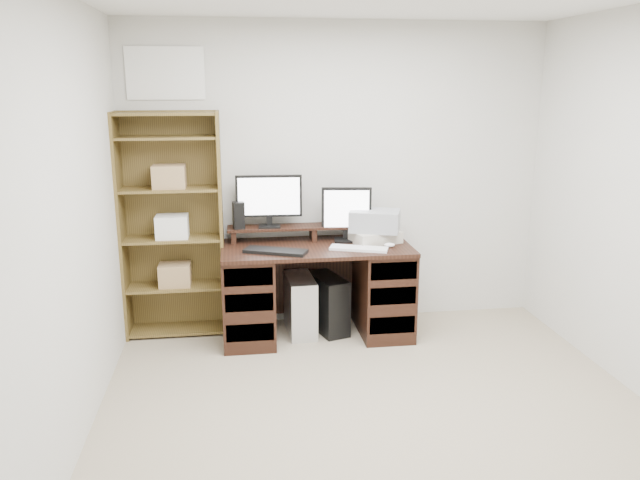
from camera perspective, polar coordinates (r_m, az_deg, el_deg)
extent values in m
cube|color=tan|center=(3.80, 6.56, -17.97)|extent=(3.50, 4.00, 0.02)
cube|color=beige|center=(5.24, 1.51, 5.86)|extent=(3.50, 0.02, 2.50)
cube|color=beige|center=(1.58, 26.97, -16.10)|extent=(3.50, 0.02, 2.50)
cube|color=beige|center=(3.33, -23.57, -0.18)|extent=(0.02, 4.00, 2.50)
cube|color=white|center=(5.13, -13.97, 14.58)|extent=(0.60, 0.01, 0.40)
cube|color=black|center=(4.95, -0.32, -0.73)|extent=(1.50, 0.70, 0.03)
cube|color=black|center=(5.02, -6.58, -5.09)|extent=(0.40, 0.66, 0.72)
cube|color=black|center=(5.15, 5.78, -4.54)|extent=(0.40, 0.66, 0.72)
cube|color=black|center=(5.36, -0.79, -3.28)|extent=(1.48, 0.02, 0.65)
cube|color=black|center=(4.78, -6.41, -8.41)|extent=(0.36, 0.01, 0.14)
cube|color=black|center=(4.69, -6.49, -5.70)|extent=(0.36, 0.01, 0.14)
cube|color=black|center=(4.63, -6.56, -3.37)|extent=(0.36, 0.01, 0.14)
cube|color=black|center=(4.92, 6.62, -7.73)|extent=(0.36, 0.01, 0.14)
cube|color=black|center=(4.84, 6.70, -5.09)|extent=(0.36, 0.01, 0.14)
cube|color=black|center=(4.77, 6.77, -2.82)|extent=(0.36, 0.01, 0.14)
cube|color=black|center=(5.10, -7.90, 0.35)|extent=(0.04, 0.20, 0.10)
cube|color=black|center=(5.14, -0.64, 0.59)|extent=(0.04, 0.20, 0.10)
cube|color=black|center=(5.26, 6.40, 0.82)|extent=(0.04, 0.20, 0.10)
cube|color=black|center=(5.13, -0.64, 1.25)|extent=(1.40, 0.22, 0.02)
cube|color=black|center=(5.08, -4.64, 1.27)|extent=(0.18, 0.14, 0.02)
cube|color=black|center=(5.08, -4.65, 1.94)|extent=(0.05, 0.03, 0.10)
cube|color=black|center=(5.05, -4.69, 4.03)|extent=(0.53, 0.06, 0.34)
cube|color=white|center=(5.03, -4.69, 3.99)|extent=(0.49, 0.03, 0.30)
cube|color=black|center=(5.10, 2.41, -0.03)|extent=(0.21, 0.17, 0.02)
cube|color=black|center=(5.10, 2.41, 0.70)|extent=(0.06, 0.04, 0.11)
cube|color=black|center=(5.06, 2.43, 2.87)|extent=(0.40, 0.09, 0.35)
cube|color=white|center=(5.04, 2.44, 2.82)|extent=(0.36, 0.05, 0.31)
cube|color=black|center=(5.03, -7.45, 2.25)|extent=(0.10, 0.10, 0.22)
cube|color=black|center=(4.75, -4.09, -1.03)|extent=(0.50, 0.33, 0.03)
cube|color=white|center=(4.84, 3.57, -0.78)|extent=(0.47, 0.28, 0.02)
ellipsoid|color=white|center=(4.94, 6.37, -0.46)|extent=(0.09, 0.06, 0.04)
cube|color=beige|center=(5.08, 5.01, 0.34)|extent=(0.44, 0.38, 0.09)
cube|color=#93979D|center=(5.05, 5.04, 1.78)|extent=(0.46, 0.39, 0.17)
cube|color=silver|center=(5.15, -1.83, -5.94)|extent=(0.24, 0.49, 0.48)
cube|color=black|center=(5.19, 0.69, -5.82)|extent=(0.33, 0.50, 0.47)
cube|color=#19FF33|center=(4.96, 1.84, -5.55)|extent=(0.01, 0.01, 0.01)
cube|color=brown|center=(5.14, -17.67, 1.05)|extent=(0.02, 0.30, 1.80)
cube|color=brown|center=(5.06, -9.00, 1.36)|extent=(0.02, 0.30, 1.80)
cube|color=brown|center=(5.22, -13.23, 1.56)|extent=(0.80, 0.01, 1.80)
cube|color=brown|center=(5.34, -12.83, -7.92)|extent=(0.75, 0.28, 0.02)
cube|color=brown|center=(5.22, -13.05, -4.15)|extent=(0.75, 0.28, 0.02)
cube|color=brown|center=(5.11, -13.30, 0.12)|extent=(0.75, 0.28, 0.02)
cube|color=brown|center=(5.03, -13.56, 4.54)|extent=(0.75, 0.28, 0.02)
cube|color=brown|center=(4.98, -13.82, 9.08)|extent=(0.75, 0.28, 0.02)
cube|color=brown|center=(4.97, -13.95, 11.15)|extent=(0.75, 0.28, 0.02)
cube|color=#A07F54|center=(5.19, -13.11, -3.10)|extent=(0.25, 0.20, 0.18)
cube|color=white|center=(5.09, -13.36, 1.21)|extent=(0.25, 0.20, 0.18)
cube|color=#A07F54|center=(5.01, -13.62, 5.67)|extent=(0.25, 0.20, 0.18)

